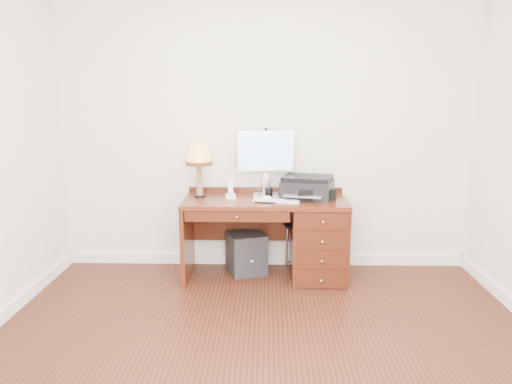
{
  "coord_description": "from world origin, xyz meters",
  "views": [
    {
      "loc": [
        0.02,
        -3.09,
        1.73
      ],
      "look_at": [
        -0.08,
        1.2,
        0.86
      ],
      "focal_mm": 35.0,
      "sensor_mm": 36.0,
      "label": 1
    }
  ],
  "objects_px": {
    "desk": "(299,234)",
    "monitor": "(266,155)",
    "phone": "(230,192)",
    "equipment_box": "(246,253)",
    "printer": "(307,187)",
    "chair": "(310,223)",
    "leg_lamp": "(199,157)"
  },
  "relations": [
    {
      "from": "chair",
      "to": "printer",
      "type": "bearing_deg",
      "value": 104.2
    },
    {
      "from": "leg_lamp",
      "to": "chair",
      "type": "height_order",
      "value": "leg_lamp"
    },
    {
      "from": "desk",
      "to": "monitor",
      "type": "distance_m",
      "value": 0.82
    },
    {
      "from": "desk",
      "to": "equipment_box",
      "type": "relative_size",
      "value": 3.86
    },
    {
      "from": "phone",
      "to": "equipment_box",
      "type": "bearing_deg",
      "value": 18.33
    },
    {
      "from": "monitor",
      "to": "chair",
      "type": "xyz_separation_m",
      "value": [
        0.42,
        -0.18,
        -0.62
      ]
    },
    {
      "from": "desk",
      "to": "phone",
      "type": "bearing_deg",
      "value": 178.32
    },
    {
      "from": "leg_lamp",
      "to": "phone",
      "type": "relative_size",
      "value": 2.69
    },
    {
      "from": "monitor",
      "to": "equipment_box",
      "type": "relative_size",
      "value": 1.58
    },
    {
      "from": "chair",
      "to": "equipment_box",
      "type": "bearing_deg",
      "value": 159.81
    },
    {
      "from": "chair",
      "to": "equipment_box",
      "type": "height_order",
      "value": "chair"
    },
    {
      "from": "monitor",
      "to": "printer",
      "type": "height_order",
      "value": "monitor"
    },
    {
      "from": "monitor",
      "to": "equipment_box",
      "type": "distance_m",
      "value": 0.97
    },
    {
      "from": "desk",
      "to": "monitor",
      "type": "bearing_deg",
      "value": 146.56
    },
    {
      "from": "desk",
      "to": "phone",
      "type": "distance_m",
      "value": 0.75
    },
    {
      "from": "desk",
      "to": "chair",
      "type": "bearing_deg",
      "value": 17.07
    },
    {
      "from": "leg_lamp",
      "to": "equipment_box",
      "type": "distance_m",
      "value": 1.03
    },
    {
      "from": "printer",
      "to": "phone",
      "type": "height_order",
      "value": "printer"
    },
    {
      "from": "printer",
      "to": "leg_lamp",
      "type": "bearing_deg",
      "value": -164.29
    },
    {
      "from": "chair",
      "to": "equipment_box",
      "type": "xyz_separation_m",
      "value": [
        -0.6,
        0.07,
        -0.32
      ]
    },
    {
      "from": "equipment_box",
      "to": "printer",
      "type": "bearing_deg",
      "value": -20.93
    },
    {
      "from": "desk",
      "to": "equipment_box",
      "type": "height_order",
      "value": "desk"
    },
    {
      "from": "monitor",
      "to": "chair",
      "type": "distance_m",
      "value": 0.77
    },
    {
      "from": "printer",
      "to": "leg_lamp",
      "type": "height_order",
      "value": "leg_lamp"
    },
    {
      "from": "desk",
      "to": "leg_lamp",
      "type": "height_order",
      "value": "leg_lamp"
    },
    {
      "from": "printer",
      "to": "equipment_box",
      "type": "relative_size",
      "value": 1.38
    },
    {
      "from": "equipment_box",
      "to": "leg_lamp",
      "type": "bearing_deg",
      "value": 162.16
    },
    {
      "from": "monitor",
      "to": "equipment_box",
      "type": "xyz_separation_m",
      "value": [
        -0.19,
        -0.11,
        -0.94
      ]
    },
    {
      "from": "phone",
      "to": "equipment_box",
      "type": "xyz_separation_m",
      "value": [
        0.14,
        0.08,
        -0.61
      ]
    },
    {
      "from": "monitor",
      "to": "equipment_box",
      "type": "height_order",
      "value": "monitor"
    },
    {
      "from": "leg_lamp",
      "to": "phone",
      "type": "distance_m",
      "value": 0.44
    },
    {
      "from": "equipment_box",
      "to": "phone",
      "type": "bearing_deg",
      "value": -171.2
    }
  ]
}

